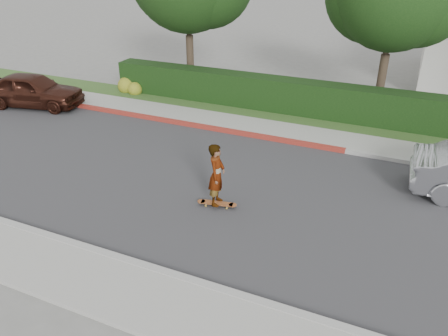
% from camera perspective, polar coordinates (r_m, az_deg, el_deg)
% --- Properties ---
extents(ground, '(120.00, 120.00, 0.00)m').
position_cam_1_polar(ground, '(12.82, 8.03, -4.52)').
color(ground, slate).
rests_on(ground, ground).
extents(road, '(60.00, 8.00, 0.01)m').
position_cam_1_polar(road, '(12.82, 8.03, -4.50)').
color(road, '#2D2D30').
rests_on(road, ground).
extents(curb_near, '(60.00, 0.20, 0.15)m').
position_cam_1_polar(curb_near, '(9.68, 0.85, -16.11)').
color(curb_near, '#9E9E99').
rests_on(curb_near, ground).
extents(sidewalk_near, '(60.00, 1.60, 0.12)m').
position_cam_1_polar(sidewalk_near, '(9.11, -1.49, -19.76)').
color(sidewalk_near, gray).
rests_on(sidewalk_near, ground).
extents(curb_far, '(60.00, 0.20, 0.15)m').
position_cam_1_polar(curb_far, '(16.33, 12.15, 2.80)').
color(curb_far, '#9E9E99').
rests_on(curb_far, ground).
extents(curb_red_section, '(12.00, 0.21, 0.15)m').
position_cam_1_polar(curb_red_section, '(17.85, -3.70, 5.57)').
color(curb_red_section, maroon).
rests_on(curb_red_section, ground).
extents(sidewalk_far, '(60.00, 1.60, 0.12)m').
position_cam_1_polar(sidewalk_far, '(17.15, 12.81, 3.90)').
color(sidewalk_far, gray).
rests_on(sidewalk_far, ground).
extents(planting_strip, '(60.00, 1.60, 0.10)m').
position_cam_1_polar(planting_strip, '(18.62, 13.86, 5.66)').
color(planting_strip, '#2D4C1E').
rests_on(planting_strip, ground).
extents(hedge, '(15.00, 1.00, 1.50)m').
position_cam_1_polar(hedge, '(19.59, 5.74, 9.61)').
color(hedge, black).
rests_on(hedge, ground).
extents(flowering_shrub, '(1.40, 1.00, 0.90)m').
position_cam_1_polar(flowering_shrub, '(22.39, -12.24, 10.32)').
color(flowering_shrub, '#2D4C19').
rests_on(flowering_shrub, ground).
extents(skateboard, '(1.17, 0.45, 0.11)m').
position_cam_1_polar(skateboard, '(12.49, -0.92, -4.64)').
color(skateboard, '#AE852F').
rests_on(skateboard, ground).
extents(skateboarder, '(0.53, 0.72, 1.83)m').
position_cam_1_polar(skateboarder, '(12.02, -0.96, -0.88)').
color(skateboarder, white).
rests_on(skateboarder, skateboard).
extents(car_maroon, '(4.75, 2.69, 1.53)m').
position_cam_1_polar(car_maroon, '(21.78, -23.71, 9.32)').
color(car_maroon, '#3A1B12').
rests_on(car_maroon, ground).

